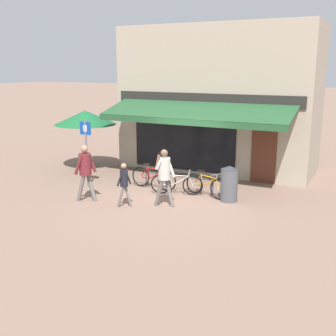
{
  "coord_description": "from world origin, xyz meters",
  "views": [
    {
      "loc": [
        5.73,
        -11.48,
        4.1
      ],
      "look_at": [
        0.05,
        -0.23,
        1.05
      ],
      "focal_mm": 45.0,
      "sensor_mm": 36.0,
      "label": 1
    }
  ],
  "objects_px": {
    "bicycle_orange": "(206,185)",
    "litter_bin": "(229,184)",
    "pedestrian_child": "(124,180)",
    "parking_sign": "(86,146)",
    "pedestrian_second_adult": "(85,167)",
    "bicycle_silver": "(176,184)",
    "pedestrian_adult": "(164,172)",
    "bicycle_red": "(153,178)",
    "cafe_parasol": "(85,118)"
  },
  "relations": [
    {
      "from": "pedestrian_child",
      "to": "litter_bin",
      "type": "relative_size",
      "value": 1.2
    },
    {
      "from": "parking_sign",
      "to": "pedestrian_second_adult",
      "type": "bearing_deg",
      "value": -54.13
    },
    {
      "from": "bicycle_orange",
      "to": "cafe_parasol",
      "type": "relative_size",
      "value": 0.65
    },
    {
      "from": "pedestrian_child",
      "to": "parking_sign",
      "type": "height_order",
      "value": "parking_sign"
    },
    {
      "from": "pedestrian_child",
      "to": "bicycle_silver",
      "type": "bearing_deg",
      "value": -126.98
    },
    {
      "from": "pedestrian_child",
      "to": "bicycle_red",
      "type": "bearing_deg",
      "value": -97.34
    },
    {
      "from": "pedestrian_child",
      "to": "pedestrian_adult",
      "type": "bearing_deg",
      "value": -160.77
    },
    {
      "from": "pedestrian_adult",
      "to": "pedestrian_second_adult",
      "type": "distance_m",
      "value": 2.49
    },
    {
      "from": "bicycle_red",
      "to": "cafe_parasol",
      "type": "xyz_separation_m",
      "value": [
        -3.9,
        1.42,
        1.71
      ]
    },
    {
      "from": "bicycle_orange",
      "to": "bicycle_silver",
      "type": "bearing_deg",
      "value": -144.73
    },
    {
      "from": "litter_bin",
      "to": "cafe_parasol",
      "type": "height_order",
      "value": "cafe_parasol"
    },
    {
      "from": "bicycle_silver",
      "to": "pedestrian_adult",
      "type": "xyz_separation_m",
      "value": [
        0.17,
        -1.2,
        0.71
      ]
    },
    {
      "from": "pedestrian_second_adult",
      "to": "bicycle_red",
      "type": "bearing_deg",
      "value": -122.36
    },
    {
      "from": "bicycle_silver",
      "to": "pedestrian_second_adult",
      "type": "height_order",
      "value": "pedestrian_second_adult"
    },
    {
      "from": "bicycle_orange",
      "to": "cafe_parasol",
      "type": "bearing_deg",
      "value": -176.28
    },
    {
      "from": "litter_bin",
      "to": "cafe_parasol",
      "type": "bearing_deg",
      "value": 166.77
    },
    {
      "from": "pedestrian_child",
      "to": "parking_sign",
      "type": "distance_m",
      "value": 2.7
    },
    {
      "from": "bicycle_silver",
      "to": "parking_sign",
      "type": "bearing_deg",
      "value": 171.53
    },
    {
      "from": "bicycle_silver",
      "to": "parking_sign",
      "type": "height_order",
      "value": "parking_sign"
    },
    {
      "from": "bicycle_silver",
      "to": "pedestrian_child",
      "type": "relative_size",
      "value": 1.23
    },
    {
      "from": "bicycle_red",
      "to": "pedestrian_adult",
      "type": "relative_size",
      "value": 1.02
    },
    {
      "from": "pedestrian_child",
      "to": "cafe_parasol",
      "type": "xyz_separation_m",
      "value": [
        -4.06,
        3.52,
        1.25
      ]
    },
    {
      "from": "pedestrian_adult",
      "to": "parking_sign",
      "type": "bearing_deg",
      "value": -3.82
    },
    {
      "from": "bicycle_red",
      "to": "pedestrian_second_adult",
      "type": "relative_size",
      "value": 1.0
    },
    {
      "from": "bicycle_silver",
      "to": "pedestrian_adult",
      "type": "height_order",
      "value": "pedestrian_adult"
    },
    {
      "from": "bicycle_orange",
      "to": "litter_bin",
      "type": "distance_m",
      "value": 0.87
    },
    {
      "from": "pedestrian_second_adult",
      "to": "cafe_parasol",
      "type": "distance_m",
      "value": 4.56
    },
    {
      "from": "pedestrian_adult",
      "to": "parking_sign",
      "type": "distance_m",
      "value": 3.42
    },
    {
      "from": "parking_sign",
      "to": "cafe_parasol",
      "type": "xyz_separation_m",
      "value": [
        -1.74,
        2.26,
        0.65
      ]
    },
    {
      "from": "bicycle_red",
      "to": "litter_bin",
      "type": "xyz_separation_m",
      "value": [
        2.76,
        -0.15,
        0.18
      ]
    },
    {
      "from": "litter_bin",
      "to": "pedestrian_second_adult",
      "type": "bearing_deg",
      "value": -153.58
    },
    {
      "from": "bicycle_silver",
      "to": "pedestrian_adult",
      "type": "relative_size",
      "value": 0.95
    },
    {
      "from": "pedestrian_adult",
      "to": "litter_bin",
      "type": "xyz_separation_m",
      "value": [
        1.58,
        1.34,
        -0.5
      ]
    },
    {
      "from": "bicycle_orange",
      "to": "pedestrian_adult",
      "type": "height_order",
      "value": "pedestrian_adult"
    },
    {
      "from": "bicycle_silver",
      "to": "parking_sign",
      "type": "xyz_separation_m",
      "value": [
        -3.17,
        -0.55,
        1.08
      ]
    },
    {
      "from": "bicycle_orange",
      "to": "cafe_parasol",
      "type": "height_order",
      "value": "cafe_parasol"
    },
    {
      "from": "bicycle_silver",
      "to": "parking_sign",
      "type": "relative_size",
      "value": 0.71
    },
    {
      "from": "bicycle_silver",
      "to": "pedestrian_child",
      "type": "xyz_separation_m",
      "value": [
        -0.85,
        -1.81,
        0.47
      ]
    },
    {
      "from": "bicycle_silver",
      "to": "cafe_parasol",
      "type": "height_order",
      "value": "cafe_parasol"
    },
    {
      "from": "pedestrian_adult",
      "to": "pedestrian_second_adult",
      "type": "height_order",
      "value": "pedestrian_second_adult"
    },
    {
      "from": "bicycle_orange",
      "to": "bicycle_red",
      "type": "bearing_deg",
      "value": -162.37
    },
    {
      "from": "pedestrian_adult",
      "to": "bicycle_orange",
      "type": "bearing_deg",
      "value": -109.48
    },
    {
      "from": "bicycle_silver",
      "to": "bicycle_red",
      "type": "bearing_deg",
      "value": 145.9
    },
    {
      "from": "litter_bin",
      "to": "parking_sign",
      "type": "relative_size",
      "value": 0.48
    },
    {
      "from": "pedestrian_second_adult",
      "to": "litter_bin",
      "type": "relative_size",
      "value": 1.58
    },
    {
      "from": "bicycle_orange",
      "to": "pedestrian_child",
      "type": "xyz_separation_m",
      "value": [
        -1.77,
        -2.11,
        0.47
      ]
    },
    {
      "from": "pedestrian_adult",
      "to": "litter_bin",
      "type": "relative_size",
      "value": 1.55
    },
    {
      "from": "pedestrian_second_adult",
      "to": "litter_bin",
      "type": "bearing_deg",
      "value": -156.11
    },
    {
      "from": "bicycle_silver",
      "to": "litter_bin",
      "type": "distance_m",
      "value": 1.76
    },
    {
      "from": "bicycle_red",
      "to": "parking_sign",
      "type": "bearing_deg",
      "value": -153.88
    }
  ]
}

